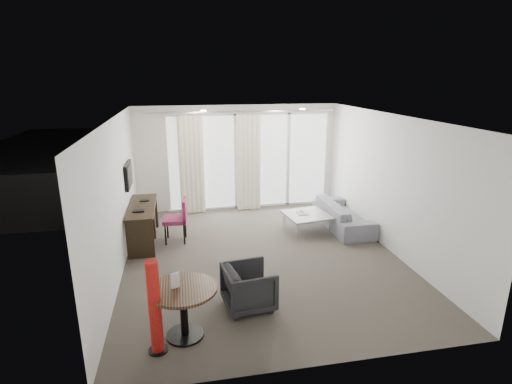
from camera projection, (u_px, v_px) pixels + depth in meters
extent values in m
cube|color=#474139|center=(262.00, 257.00, 7.51)|extent=(5.00, 6.00, 0.00)
cube|color=white|center=(263.00, 117.00, 6.77)|extent=(5.00, 6.00, 0.00)
cube|color=silver|center=(117.00, 199.00, 6.68)|extent=(0.00, 6.00, 2.60)
cube|color=silver|center=(391.00, 184.00, 7.60)|extent=(0.00, 6.00, 2.60)
cube|color=silver|center=(320.00, 266.00, 4.32)|extent=(5.00, 0.00, 2.60)
cylinder|color=#FFE0B2|center=(203.00, 111.00, 8.12)|extent=(0.12, 0.12, 0.02)
cylinder|color=#FFE0B2|center=(302.00, 109.00, 8.50)|extent=(0.12, 0.12, 0.02)
cylinder|color=#AB1812|center=(155.00, 308.00, 4.78)|extent=(0.31, 0.31, 1.22)
imported|color=black|center=(249.00, 287.00, 5.80)|extent=(0.79, 0.77, 0.64)
imported|color=slate|center=(343.00, 215.00, 8.93)|extent=(0.76, 1.96, 0.57)
cube|color=#4D4D50|center=(241.00, 193.00, 11.82)|extent=(5.60, 3.00, 0.12)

